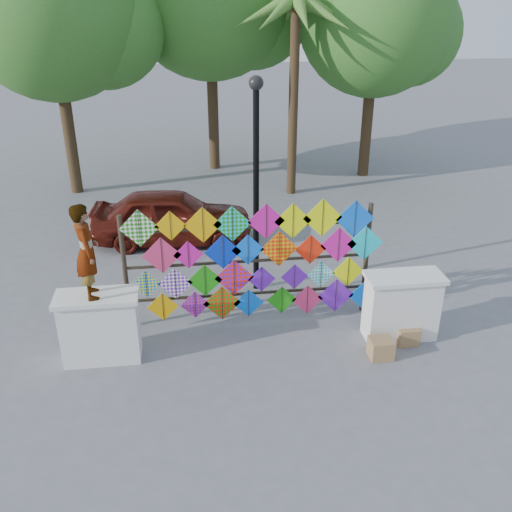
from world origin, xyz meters
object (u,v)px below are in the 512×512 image
at_px(lamppost, 256,168).
at_px(vendor_woman, 87,251).
at_px(sedan, 172,216).
at_px(kite_rack, 256,262).

bearing_deg(lamppost, vendor_woman, -144.17).
relative_size(vendor_woman, sedan, 0.41).
height_order(kite_rack, sedan, kite_rack).
bearing_deg(kite_rack, sedan, 111.96).
distance_m(kite_rack, lamppost, 1.92).
relative_size(sedan, lamppost, 0.90).
distance_m(vendor_woman, sedan, 5.28).
height_order(vendor_woman, sedan, vendor_woman).
relative_size(kite_rack, vendor_woman, 3.07).
bearing_deg(sedan, vendor_woman, 169.93).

